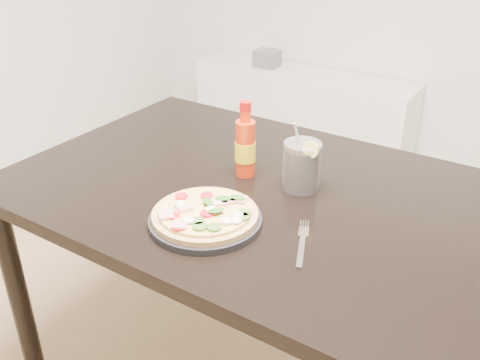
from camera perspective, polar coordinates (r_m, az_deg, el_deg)
The scene contains 8 objects.
dining_table at distance 1.49m, azimuth 2.54°, elevation -3.76°, with size 1.40×0.90×0.75m.
plate at distance 1.29m, azimuth -3.72°, elevation -4.28°, with size 0.27×0.27×0.02m, color black.
pizza at distance 1.28m, azimuth -3.68°, elevation -3.56°, with size 0.26×0.26×0.03m.
hot_sauce_bottle at distance 1.48m, azimuth 0.57°, elevation 3.58°, with size 0.06×0.06×0.22m.
cola_cup at distance 1.43m, azimuth 6.58°, elevation 1.40°, with size 0.11×0.10×0.19m.
fork at distance 1.23m, azimuth 6.66°, elevation -6.53°, with size 0.09×0.18×0.00m.
media_console at distance 3.44m, azimuth 6.57°, elevation 7.38°, with size 1.40×0.34×0.50m, color white.
cd_stack at distance 3.45m, azimuth 2.91°, elevation 12.83°, with size 0.14×0.12×0.10m.
Camera 1 is at (0.63, -0.83, 1.45)m, focal length 40.00 mm.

